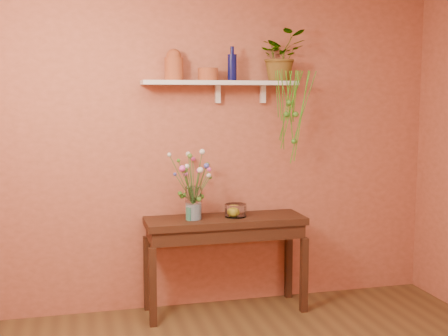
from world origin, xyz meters
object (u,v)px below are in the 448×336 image
at_px(sideboard, 225,231).
at_px(glass_bowl, 236,211).
at_px(terracotta_jug, 174,65).
at_px(glass_vase, 193,206).
at_px(spider_plant, 281,56).
at_px(bouquet, 193,174).
at_px(blue_bottle, 232,67).

relative_size(sideboard, glass_bowl, 7.40).
distance_m(terracotta_jug, glass_vase, 1.15).
bearing_deg(glass_vase, spider_plant, 9.09).
bearing_deg(spider_plant, bouquet, -170.09).
height_order(terracotta_jug, bouquet, terracotta_jug).
distance_m(blue_bottle, glass_vase, 1.19).
height_order(terracotta_jug, blue_bottle, blue_bottle).
bearing_deg(glass_vase, glass_bowl, 2.69).
distance_m(spider_plant, glass_vase, 1.46).
relative_size(spider_plant, glass_vase, 1.57).
xyz_separation_m(blue_bottle, glass_vase, (-0.35, -0.10, -1.13)).
bearing_deg(blue_bottle, terracotta_jug, 176.19).
distance_m(blue_bottle, spider_plant, 0.44).
xyz_separation_m(terracotta_jug, spider_plant, (0.91, -0.01, 0.09)).
height_order(blue_bottle, bouquet, blue_bottle).
distance_m(bouquet, glass_bowl, 0.50).
bearing_deg(glass_bowl, bouquet, -175.37).
height_order(bouquet, glass_bowl, bouquet).
relative_size(glass_vase, bouquet, 0.58).
xyz_separation_m(sideboard, terracotta_jug, (-0.40, 0.12, 1.37)).
height_order(sideboard, terracotta_jug, terracotta_jug).
xyz_separation_m(sideboard, spider_plant, (0.52, 0.11, 1.46)).
height_order(glass_vase, bouquet, bouquet).
xyz_separation_m(blue_bottle, glass_bowl, (0.01, -0.09, -1.19)).
xyz_separation_m(glass_vase, bouquet, (-0.01, -0.01, 0.26)).
bearing_deg(terracotta_jug, glass_vase, -47.01).
xyz_separation_m(spider_plant, glass_bowl, (-0.42, -0.11, -1.29)).
bearing_deg(sideboard, terracotta_jug, 162.79).
relative_size(blue_bottle, glass_vase, 1.03).
xyz_separation_m(sideboard, bouquet, (-0.28, -0.03, 0.49)).
distance_m(blue_bottle, glass_bowl, 1.20).
bearing_deg(glass_vase, blue_bottle, 16.47).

